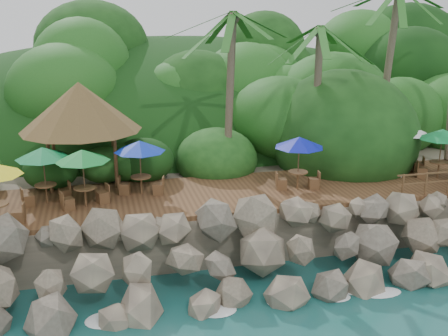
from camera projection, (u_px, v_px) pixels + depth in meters
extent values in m
plane|color=#19514F|center=(264.00, 310.00, 18.58)|extent=(140.00, 140.00, 0.00)
cube|color=gray|center=(186.00, 160.00, 33.20)|extent=(32.00, 25.20, 2.10)
ellipsoid|color=#143811|center=(170.00, 147.00, 40.49)|extent=(44.80, 28.00, 15.40)
cube|color=brown|center=(224.00, 194.00, 23.55)|extent=(26.00, 5.00, 0.20)
ellipsoid|color=white|center=(86.00, 327.00, 17.50)|extent=(1.20, 0.80, 0.06)
ellipsoid|color=white|center=(177.00, 316.00, 18.18)|extent=(1.20, 0.80, 0.06)
ellipsoid|color=white|center=(262.00, 305.00, 18.85)|extent=(1.20, 0.80, 0.06)
ellipsoid|color=white|center=(341.00, 295.00, 19.52)|extent=(1.20, 0.80, 0.06)
ellipsoid|color=white|center=(414.00, 285.00, 20.19)|extent=(1.20, 0.80, 0.06)
cylinder|color=brown|center=(230.00, 96.00, 25.32)|extent=(0.71, 0.79, 7.53)
ellipsoid|color=#23601E|center=(230.00, 13.00, 24.26)|extent=(6.00, 6.00, 2.40)
cylinder|color=brown|center=(317.00, 100.00, 26.26)|extent=(0.52, 0.63, 6.88)
ellipsoid|color=#23601E|center=(320.00, 27.00, 25.29)|extent=(6.00, 6.00, 2.40)
cylinder|color=brown|center=(387.00, 78.00, 27.33)|extent=(0.65, 1.03, 8.66)
cylinder|color=brown|center=(50.00, 166.00, 23.13)|extent=(0.16, 0.16, 2.40)
cylinder|color=brown|center=(116.00, 162.00, 23.76)|extent=(0.16, 0.16, 2.40)
cylinder|color=brown|center=(54.00, 150.00, 25.74)|extent=(0.16, 0.16, 2.40)
cylinder|color=brown|center=(113.00, 147.00, 26.37)|extent=(0.16, 0.16, 2.40)
cone|color=brown|center=(80.00, 106.00, 24.10)|extent=(5.46, 5.46, 2.20)
cylinder|color=brown|center=(47.00, 194.00, 22.09)|extent=(0.08, 0.08, 0.77)
cylinder|color=brown|center=(46.00, 185.00, 21.98)|extent=(0.88, 0.88, 0.05)
cylinder|color=brown|center=(45.00, 176.00, 21.88)|extent=(0.05, 0.05, 2.30)
cone|color=#0C7137|center=(42.00, 153.00, 21.60)|extent=(2.19, 2.19, 0.47)
cube|color=brown|center=(28.00, 200.00, 21.79)|extent=(0.54, 0.54, 0.48)
cube|color=brown|center=(65.00, 195.00, 22.48)|extent=(0.54, 0.54, 0.48)
cylinder|color=brown|center=(438.00, 170.00, 25.37)|extent=(0.08, 0.08, 0.77)
cylinder|color=brown|center=(439.00, 162.00, 25.26)|extent=(0.88, 0.88, 0.05)
cylinder|color=brown|center=(440.00, 155.00, 25.15)|extent=(0.05, 0.05, 2.30)
cone|color=#0C7434|center=(442.00, 134.00, 24.87)|extent=(2.19, 2.19, 0.47)
cube|color=brown|center=(422.00, 172.00, 25.54)|extent=(0.58, 0.58, 0.48)
cylinder|color=brown|center=(141.00, 186.00, 23.17)|extent=(0.08, 0.08, 0.77)
cylinder|color=brown|center=(141.00, 177.00, 23.06)|extent=(0.88, 0.88, 0.05)
cylinder|color=brown|center=(141.00, 169.00, 22.95)|extent=(0.05, 0.05, 2.30)
cone|color=#0E2CB6|center=(140.00, 146.00, 22.67)|extent=(2.19, 2.19, 0.47)
cube|color=brown|center=(125.00, 189.00, 23.22)|extent=(0.53, 0.53, 0.48)
cube|color=brown|center=(158.00, 189.00, 23.20)|extent=(0.53, 0.53, 0.48)
cylinder|color=brown|center=(403.00, 164.00, 26.46)|extent=(0.08, 0.08, 0.77)
cylinder|color=brown|center=(404.00, 156.00, 26.35)|extent=(0.88, 0.88, 0.05)
cylinder|color=brown|center=(404.00, 149.00, 26.25)|extent=(0.05, 0.05, 2.30)
cone|color=white|center=(406.00, 129.00, 25.97)|extent=(2.19, 2.19, 0.47)
cube|color=brown|center=(387.00, 166.00, 26.64)|extent=(0.58, 0.58, 0.48)
cube|color=brown|center=(418.00, 167.00, 26.37)|extent=(0.58, 0.58, 0.48)
cylinder|color=brown|center=(85.00, 197.00, 21.73)|extent=(0.08, 0.08, 0.77)
cylinder|color=brown|center=(85.00, 188.00, 21.62)|extent=(0.88, 0.88, 0.05)
cylinder|color=brown|center=(84.00, 179.00, 21.51)|extent=(0.05, 0.05, 2.30)
cone|color=#0D7C2A|center=(82.00, 155.00, 21.23)|extent=(2.19, 2.19, 0.47)
cube|color=brown|center=(68.00, 204.00, 21.38)|extent=(0.56, 0.56, 0.48)
cube|color=brown|center=(103.00, 197.00, 22.16)|extent=(0.56, 0.56, 0.48)
cube|color=brown|center=(19.00, 217.00, 20.07)|extent=(0.46, 0.46, 0.48)
cylinder|color=brown|center=(298.00, 180.00, 23.86)|extent=(0.08, 0.08, 0.77)
cylinder|color=brown|center=(298.00, 172.00, 23.74)|extent=(0.88, 0.88, 0.05)
cylinder|color=brown|center=(298.00, 164.00, 23.64)|extent=(0.05, 0.05, 2.30)
cone|color=#0D16A9|center=(299.00, 142.00, 23.36)|extent=(2.19, 2.19, 0.47)
cube|color=brown|center=(281.00, 184.00, 23.85)|extent=(0.50, 0.50, 0.48)
cube|color=brown|center=(314.00, 183.00, 23.95)|extent=(0.50, 0.50, 0.48)
cylinder|color=brown|center=(403.00, 185.00, 22.81)|extent=(0.10, 0.10, 1.00)
cylinder|color=brown|center=(426.00, 184.00, 23.06)|extent=(0.10, 0.10, 1.00)
cylinder|color=brown|center=(448.00, 182.00, 23.31)|extent=(0.10, 0.10, 1.00)
imported|color=white|center=(399.00, 159.00, 25.27)|extent=(0.77, 0.60, 1.89)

